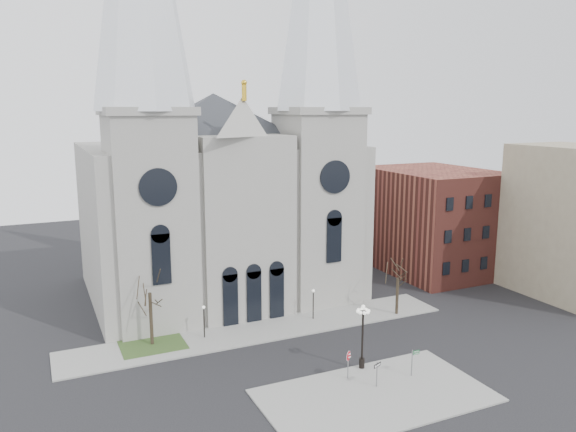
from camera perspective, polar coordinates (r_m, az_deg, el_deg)
name	(u,v)px	position (r m, az deg, el deg)	size (l,w,h in m)	color
ground	(312,377)	(49.29, 2.46, -15.99)	(160.00, 160.00, 0.00)	black
sidewalk_near	(375,395)	(46.81, 8.82, -17.57)	(18.00, 10.00, 0.14)	gray
sidewalk_far	(263,330)	(58.37, -2.56, -11.48)	(40.00, 6.00, 0.14)	gray
grass_patch	(152,345)	(56.43, -13.62, -12.58)	(6.00, 5.00, 0.18)	#2F4D21
cathedral	(223,142)	(65.24, -6.66, 7.49)	(33.00, 26.66, 54.00)	gray
bg_building_brick	(433,220)	(80.49, 14.48, -0.39)	(14.00, 18.00, 14.00)	brown
bg_building_tan	(575,222)	(74.77, 27.11, -0.54)	(10.00, 14.00, 18.00)	gray
tree_left	(150,290)	(54.51, -13.88, -7.27)	(3.20, 3.20, 7.50)	black
tree_right	(398,276)	(62.17, 11.11, -5.96)	(3.20, 3.20, 6.00)	black
ped_lamp_left	(204,316)	(56.18, -8.54, -10.03)	(0.32, 0.32, 3.26)	black
ped_lamp_right	(313,299)	(60.33, 2.58, -8.42)	(0.32, 0.32, 3.26)	black
stop_sign	(348,359)	(48.16, 6.13, -14.21)	(0.86, 0.25, 2.46)	slate
globe_lamp	(363,329)	(49.35, 7.60, -11.27)	(1.57, 1.57, 5.74)	black
one_way_sign	(377,370)	(47.34, 9.03, -15.19)	(0.86, 0.40, 2.11)	slate
street_name_sign	(413,360)	(49.64, 12.57, -14.13)	(0.74, 0.09, 2.30)	slate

